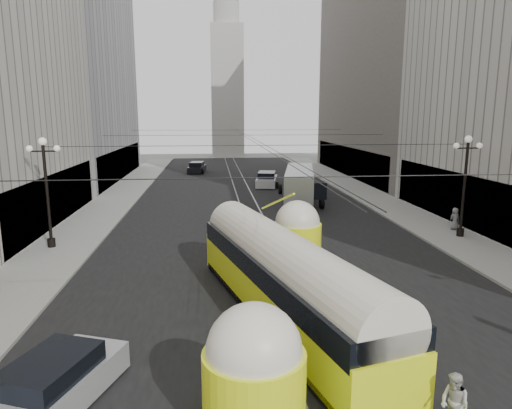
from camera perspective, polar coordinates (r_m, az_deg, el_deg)
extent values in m
cube|color=black|center=(42.18, -1.19, 0.53)|extent=(20.00, 85.00, 0.02)
cube|color=gray|center=(46.35, -16.49, 1.13)|extent=(4.00, 72.00, 0.15)
cube|color=gray|center=(47.95, 12.94, 1.63)|extent=(4.00, 72.00, 0.15)
cube|color=gray|center=(42.13, -2.20, 0.51)|extent=(0.12, 85.00, 0.04)
cube|color=gray|center=(42.24, -0.17, 0.55)|extent=(0.12, 85.00, 0.04)
cube|color=black|center=(35.08, -23.58, 0.75)|extent=(0.10, 18.00, 3.60)
cube|color=#999999|center=(59.61, -22.92, 16.30)|extent=(12.00, 28.00, 28.00)
cube|color=black|center=(58.16, -16.40, 5.00)|extent=(0.10, 25.20, 3.60)
cube|color=black|center=(35.78, 23.26, 0.96)|extent=(0.10, 18.00, 3.60)
cube|color=#514C47|center=(61.92, 17.35, 18.30)|extent=(12.00, 32.00, 32.00)
cube|color=black|center=(59.66, 11.27, 5.38)|extent=(0.10, 28.80, 3.60)
cube|color=#B2AFA8|center=(89.00, -3.63, 13.84)|extent=(6.00, 6.00, 24.00)
cylinder|color=#B2AFA8|center=(90.75, -3.75, 22.71)|extent=(4.80, 4.80, 4.00)
cylinder|color=black|center=(28.83, -24.62, 0.91)|extent=(0.18, 0.18, 6.00)
cylinder|color=black|center=(29.39, -24.19, -4.37)|extent=(0.44, 0.44, 0.50)
cylinder|color=black|center=(28.53, -25.05, 6.06)|extent=(1.60, 0.08, 0.08)
sphere|color=white|center=(28.49, -25.14, 7.16)|extent=(0.44, 0.44, 0.44)
sphere|color=white|center=(28.78, -26.49, 6.27)|extent=(0.36, 0.36, 0.36)
sphere|color=white|center=(28.28, -23.63, 6.44)|extent=(0.36, 0.36, 0.36)
cylinder|color=black|center=(31.46, 24.56, 1.69)|extent=(0.18, 0.18, 6.00)
cylinder|color=black|center=(31.98, 24.17, -3.17)|extent=(0.44, 0.44, 0.50)
cylinder|color=black|center=(31.18, 24.95, 6.41)|extent=(1.60, 0.08, 0.08)
sphere|color=white|center=(31.15, 25.03, 7.42)|extent=(0.44, 0.44, 0.44)
sphere|color=white|center=(30.80, 23.76, 6.74)|extent=(0.36, 0.36, 0.36)
sphere|color=white|center=(31.56, 26.15, 6.63)|extent=(0.36, 0.36, 0.36)
cylinder|color=black|center=(13.34, 8.15, 3.44)|extent=(25.00, 0.03, 0.03)
cylinder|color=black|center=(27.08, 1.13, 7.41)|extent=(25.00, 0.03, 0.03)
cylinder|color=black|center=(41.00, -1.17, 8.67)|extent=(25.00, 0.03, 0.03)
cylinder|color=black|center=(54.96, -2.31, 9.29)|extent=(25.00, 0.03, 0.03)
cylinder|color=black|center=(44.99, -1.56, 8.63)|extent=(0.03, 72.00, 0.03)
cylinder|color=black|center=(45.02, -1.05, 8.64)|extent=(0.03, 72.00, 0.03)
cube|color=#EEFF16|center=(17.84, 3.45, -11.10)|extent=(5.94, 13.69, 1.64)
cube|color=black|center=(18.15, 3.42, -13.36)|extent=(5.83, 13.30, 0.29)
cube|color=black|center=(17.47, 3.49, -7.88)|extent=(5.90, 13.50, 0.82)
cylinder|color=silver|center=(17.38, 3.50, -6.98)|extent=(5.61, 13.42, 2.22)
cylinder|color=#EEFF16|center=(11.95, -0.25, -22.69)|extent=(2.51, 2.51, 2.22)
sphere|color=silver|center=(11.35, -0.25, -17.83)|extent=(2.31, 2.31, 2.31)
cylinder|color=#EEFF16|center=(24.08, 5.16, -4.94)|extent=(2.51, 2.51, 2.22)
sphere|color=silver|center=(23.79, 5.20, -2.26)|extent=(2.31, 2.31, 2.31)
cube|color=#ACAFB1|center=(41.99, 5.43, 2.48)|extent=(4.60, 11.69, 2.86)
cube|color=black|center=(41.92, 5.44, 3.12)|extent=(4.54, 11.30, 1.05)
cube|color=black|center=(36.45, 7.13, 1.66)|extent=(2.17, 0.53, 1.34)
cylinder|color=black|center=(38.22, 4.73, 0.11)|extent=(0.30, 0.95, 0.95)
cylinder|color=black|center=(38.72, 8.21, 0.18)|extent=(0.30, 0.95, 0.95)
cylinder|color=black|center=(45.67, 3.03, 1.94)|extent=(0.30, 0.95, 0.95)
cylinder|color=black|center=(46.09, 5.96, 1.98)|extent=(0.30, 0.95, 0.95)
cube|color=#AEAEB3|center=(14.26, -24.07, -20.57)|extent=(3.40, 4.99, 0.82)
cube|color=black|center=(13.97, -24.26, -18.53)|extent=(2.45, 2.96, 0.77)
cylinder|color=black|center=(15.89, -25.24, -17.90)|extent=(0.22, 0.66, 0.66)
cylinder|color=black|center=(15.41, -18.94, -18.35)|extent=(0.22, 0.66, 0.66)
cube|color=silver|center=(50.51, 1.35, 2.91)|extent=(2.98, 5.33, 0.89)
cube|color=black|center=(50.42, 1.35, 3.62)|extent=(2.31, 3.06, 0.84)
cylinder|color=black|center=(48.75, 0.50, 2.40)|extent=(0.22, 0.72, 0.72)
cylinder|color=black|center=(48.98, 2.67, 2.43)|extent=(0.22, 0.72, 0.72)
cylinder|color=black|center=(52.12, 0.10, 2.97)|extent=(0.22, 0.72, 0.72)
cylinder|color=black|center=(52.33, 2.13, 3.00)|extent=(0.22, 0.72, 0.72)
cube|color=black|center=(63.02, -7.39, 4.42)|extent=(2.52, 4.86, 0.82)
cube|color=black|center=(62.95, -7.41, 4.95)|extent=(2.01, 2.76, 0.78)
cylinder|color=black|center=(61.51, -8.24, 4.08)|extent=(0.22, 0.66, 0.66)
cylinder|color=black|center=(61.45, -6.63, 4.11)|extent=(0.22, 0.66, 0.66)
cylinder|color=black|center=(64.64, -8.11, 4.42)|extent=(0.22, 0.66, 0.66)
cylinder|color=black|center=(64.58, -6.59, 4.45)|extent=(0.22, 0.66, 0.66)
imported|color=black|center=(15.26, -1.57, -16.23)|extent=(0.48, 0.62, 1.49)
imported|color=#B5B3A8|center=(13.21, 23.56, -21.82)|extent=(0.79, 0.90, 1.55)
imported|color=slate|center=(33.45, 23.60, -1.64)|extent=(0.78, 0.53, 1.51)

